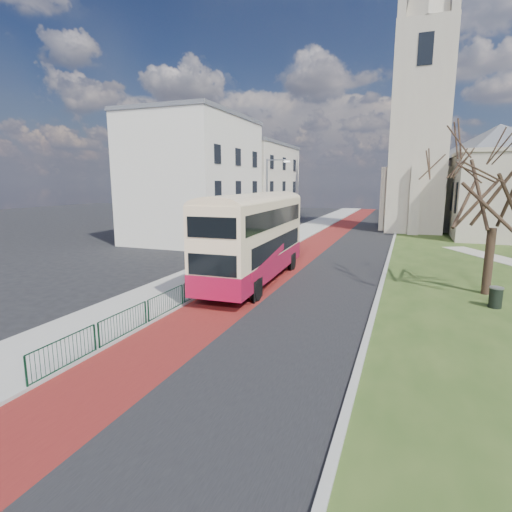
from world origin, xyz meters
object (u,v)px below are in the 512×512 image
at_px(winter_tree_near, 498,174).
at_px(bus, 255,234).
at_px(streetlamp, 268,200).
at_px(litter_bin, 496,297).

bearing_deg(winter_tree_near, bus, -171.92).
height_order(streetlamp, litter_bin, streetlamp).
xyz_separation_m(winter_tree_near, litter_bin, (-0.00, -2.64, -5.99)).
height_order(bus, winter_tree_near, winter_tree_near).
bearing_deg(bus, streetlamp, 102.65).
distance_m(streetlamp, bus, 11.77).
distance_m(streetlamp, winter_tree_near, 18.63).
xyz_separation_m(streetlamp, winter_tree_near, (15.94, -9.43, 1.96)).
distance_m(bus, winter_tree_near, 13.54).
bearing_deg(winter_tree_near, streetlamp, 149.40).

